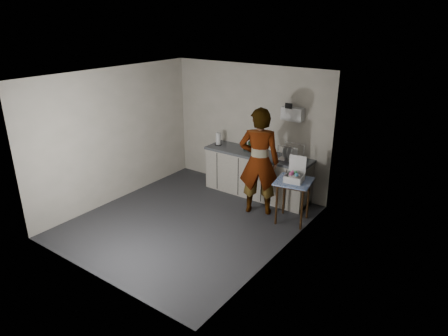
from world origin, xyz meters
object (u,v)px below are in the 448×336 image
Objects in this scene: dish_rack at (290,157)px; kitchen_counter at (257,176)px; soap_bottle at (250,145)px; bakery_box at (295,176)px; side_table at (294,186)px; dark_bottle at (245,144)px; paper_towel at (218,139)px; standing_man at (259,162)px; soda_can at (253,150)px.

kitchen_counter is at bearing -179.42° from dish_rack.
bakery_box reaches higher than soap_bottle.
kitchen_counter is at bearing -2.84° from soap_bottle.
dish_rack is at bearing 0.58° from kitchen_counter.
side_table is 1.46m from soap_bottle.
paper_towel reaches higher than dark_bottle.
standing_man is 15.69× the size of soda_can.
kitchen_counter is at bearing 28.09° from soda_can.
dish_rack is (0.31, 0.64, -0.02)m from standing_man.
kitchen_counter is 0.56m from soda_can.
standing_man is 0.72m from bakery_box.
standing_man is at bearing -42.38° from dark_bottle.
kitchen_counter is 1.14m from paper_towel.
soda_can is 0.87m from paper_towel.
dark_bottle is at bearing 171.55° from soap_bottle.
side_table is 1.80× the size of dish_rack.
paper_towel is at bearing -175.14° from dark_bottle.
kitchen_counter is 0.65m from soap_bottle.
dish_rack is at bearing 112.09° from side_table.
dish_rack reaches higher than kitchen_counter.
kitchen_counter is at bearing 140.58° from side_table.
soap_bottle reaches higher than side_table.
dish_rack reaches higher than soda_can.
soap_bottle is at bearing 179.88° from dish_rack.
dark_bottle is at bearing 145.28° from side_table.
soap_bottle is 0.64× the size of dish_rack.
dark_bottle is at bearing -66.52° from standing_man.
dish_rack is (1.03, -0.02, -0.05)m from dark_bottle.
bakery_box is (2.07, -0.58, -0.15)m from paper_towel.
dish_rack is (-0.39, 0.61, 0.29)m from side_table.
standing_man is at bearing -47.62° from soap_bottle.
side_table is at bearing -25.43° from soap_bottle.
soap_bottle reaches higher than dark_bottle.
side_table is at bearing -57.10° from dish_rack.
soap_bottle reaches higher than paper_towel.
bakery_box reaches higher than dark_bottle.
dark_bottle is (-1.42, 0.63, 0.34)m from side_table.
dark_bottle is at bearing 146.79° from bakery_box.
bakery_box is at bearing -56.93° from dish_rack.
dish_rack is at bearing -139.74° from standing_man.
side_table is 0.20m from bakery_box.
paper_towel is (-0.96, -0.02, 0.61)m from kitchen_counter.
kitchen_counter reaches higher than side_table.
standing_man reaches higher than dish_rack.
side_table is 2.79× the size of soap_bottle.
dish_rack is at bearing 3.96° from soda_can.
bakery_box reaches higher than paper_towel.
soap_bottle is at bearing 177.16° from kitchen_counter.
dish_rack is 0.74m from bakery_box.
kitchen_counter is 2.83× the size of side_table.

